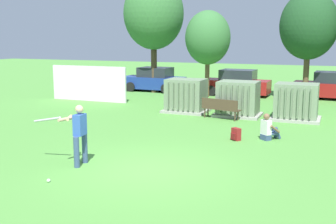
% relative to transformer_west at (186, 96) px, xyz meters
% --- Properties ---
extents(ground_plane, '(96.00, 96.00, 0.00)m').
position_rel_transformer_west_xyz_m(ground_plane, '(2.08, -9.10, -0.79)').
color(ground_plane, '#51933D').
extents(fence_panel, '(4.80, 0.12, 2.00)m').
position_rel_transformer_west_xyz_m(fence_panel, '(-6.45, 1.40, 0.21)').
color(fence_panel, white).
rests_on(fence_panel, ground).
extents(transformer_west, '(2.10, 1.70, 1.62)m').
position_rel_transformer_west_xyz_m(transformer_west, '(0.00, 0.00, 0.00)').
color(transformer_west, '#9E9B93').
rests_on(transformer_west, ground).
extents(transformer_mid_west, '(2.10, 1.70, 1.62)m').
position_rel_transformer_west_xyz_m(transformer_mid_west, '(2.59, -0.11, 0.00)').
color(transformer_mid_west, '#9E9B93').
rests_on(transformer_mid_west, ground).
extents(transformer_mid_east, '(2.10, 1.70, 1.62)m').
position_rel_transformer_west_xyz_m(transformer_mid_east, '(5.19, -0.09, 0.00)').
color(transformer_mid_east, '#9E9B93').
rests_on(transformer_mid_east, ground).
extents(park_bench, '(1.84, 0.83, 0.92)m').
position_rel_transformer_west_xyz_m(park_bench, '(2.04, -1.17, -0.25)').
color(park_bench, '#4C3828').
rests_on(park_bench, ground).
extents(batter, '(1.61, 0.72, 1.74)m').
position_rel_transformer_west_xyz_m(batter, '(0.11, -9.38, 0.19)').
color(batter, '#384C75').
rests_on(batter, ground).
extents(sports_ball, '(0.09, 0.09, 0.09)m').
position_rel_transformer_west_xyz_m(sports_ball, '(0.23, -10.93, -0.74)').
color(sports_ball, white).
rests_on(sports_ball, ground).
extents(seated_spectator, '(0.72, 0.76, 0.96)m').
position_rel_transformer_west_xyz_m(seated_spectator, '(4.64, -4.27, -0.41)').
color(seated_spectator, '#384C75').
rests_on(seated_spectator, ground).
extents(backpack, '(0.38, 0.37, 0.44)m').
position_rel_transformer_west_xyz_m(backpack, '(3.59, -4.79, -0.57)').
color(backpack, maroon).
rests_on(backpack, ground).
extents(tree_left, '(3.90, 3.90, 7.45)m').
position_rel_transformer_west_xyz_m(tree_left, '(-4.51, 6.27, 4.32)').
color(tree_left, '#4C3828').
rests_on(tree_left, ground).
extents(tree_center_left, '(2.73, 2.73, 5.22)m').
position_rel_transformer_west_xyz_m(tree_center_left, '(-0.63, 5.57, 2.79)').
color(tree_center_left, brown).
rests_on(tree_center_left, ground).
extents(tree_center_right, '(3.24, 3.24, 6.20)m').
position_rel_transformer_west_xyz_m(tree_center_right, '(5.08, 6.33, 3.46)').
color(tree_center_right, brown).
rests_on(tree_center_right, ground).
extents(parked_car_leftmost, '(4.25, 2.02, 1.62)m').
position_rel_transformer_west_xyz_m(parked_car_leftmost, '(-4.78, 6.88, -0.04)').
color(parked_car_leftmost, navy).
rests_on(parked_car_leftmost, ground).
extents(parked_car_left_of_center, '(4.24, 2.01, 1.62)m').
position_rel_transformer_west_xyz_m(parked_car_left_of_center, '(0.88, 6.90, -0.04)').
color(parked_car_left_of_center, maroon).
rests_on(parked_car_left_of_center, ground).
extents(parked_car_right_of_center, '(4.27, 2.05, 1.62)m').
position_rel_transformer_west_xyz_m(parked_car_right_of_center, '(6.47, 7.32, -0.04)').
color(parked_car_right_of_center, maroon).
rests_on(parked_car_right_of_center, ground).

